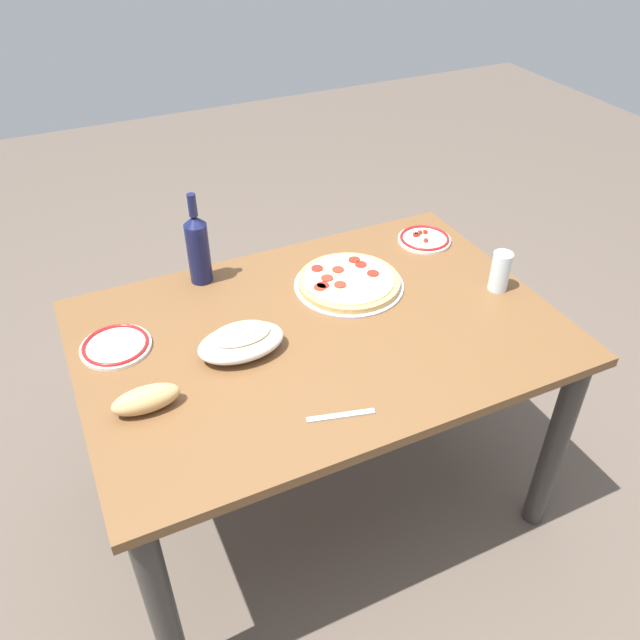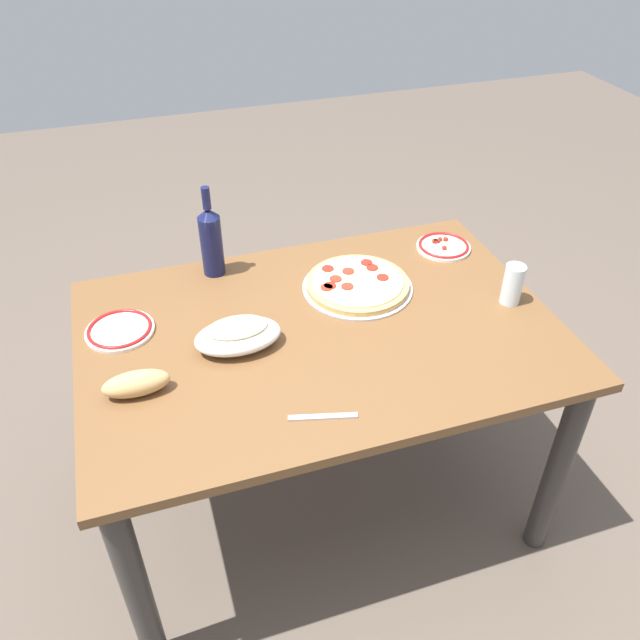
{
  "view_description": "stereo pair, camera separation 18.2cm",
  "coord_description": "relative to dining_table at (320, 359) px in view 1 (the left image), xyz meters",
  "views": [
    {
      "loc": [
        0.62,
        1.31,
        1.88
      ],
      "look_at": [
        0.0,
        0.0,
        0.78
      ],
      "focal_mm": 36.04,
      "sensor_mm": 36.0,
      "label": 1
    },
    {
      "loc": [
        0.45,
        1.38,
        1.88
      ],
      "look_at": [
        0.0,
        0.0,
        0.78
      ],
      "focal_mm": 36.04,
      "sensor_mm": 36.0,
      "label": 2
    }
  ],
  "objects": [
    {
      "name": "ground_plane",
      "position": [
        0.0,
        0.0,
        -0.63
      ],
      "size": [
        8.0,
        8.0,
        0.0
      ],
      "primitive_type": "plane",
      "color": "brown",
      "rests_on": "ground"
    },
    {
      "name": "bread_loaf",
      "position": [
        0.52,
        0.11,
        0.15
      ],
      "size": [
        0.17,
        0.07,
        0.06
      ],
      "primitive_type": "ellipsoid",
      "color": "tan",
      "rests_on": "dining_table"
    },
    {
      "name": "wine_bottle",
      "position": [
        0.23,
        -0.38,
        0.24
      ],
      "size": [
        0.07,
        0.07,
        0.3
      ],
      "color": "#141942",
      "rests_on": "dining_table"
    },
    {
      "name": "side_plate_near",
      "position": [
        0.55,
        -0.16,
        0.12
      ],
      "size": [
        0.19,
        0.19,
        0.02
      ],
      "color": "white",
      "rests_on": "dining_table"
    },
    {
      "name": "side_plate_far",
      "position": [
        -0.54,
        -0.29,
        0.12
      ],
      "size": [
        0.18,
        0.18,
        0.02
      ],
      "color": "white",
      "rests_on": "dining_table"
    },
    {
      "name": "dining_table",
      "position": [
        0.0,
        0.0,
        0.0
      ],
      "size": [
        1.36,
        0.93,
        0.75
      ],
      "color": "brown",
      "rests_on": "ground"
    },
    {
      "name": "baked_pasta_dish",
      "position": [
        0.24,
        0.01,
        0.16
      ],
      "size": [
        0.24,
        0.15,
        0.08
      ],
      "color": "white",
      "rests_on": "dining_table"
    },
    {
      "name": "fork_right",
      "position": [
        0.1,
        0.34,
        0.12
      ],
      "size": [
        0.17,
        0.06,
        0.0
      ],
      "primitive_type": "cube",
      "rotation": [
        0.0,
        0.0,
        2.89
      ],
      "color": "#B7B7BC",
      "rests_on": "dining_table"
    },
    {
      "name": "pepperoni_pizza",
      "position": [
        -0.17,
        -0.16,
        0.13
      ],
      "size": [
        0.34,
        0.34,
        0.03
      ],
      "color": "#B7B7BC",
      "rests_on": "dining_table"
    },
    {
      "name": "water_glass",
      "position": [
        -0.59,
        0.05,
        0.18
      ],
      "size": [
        0.06,
        0.06,
        0.13
      ],
      "primitive_type": "cylinder",
      "color": "silver",
      "rests_on": "dining_table"
    }
  ]
}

